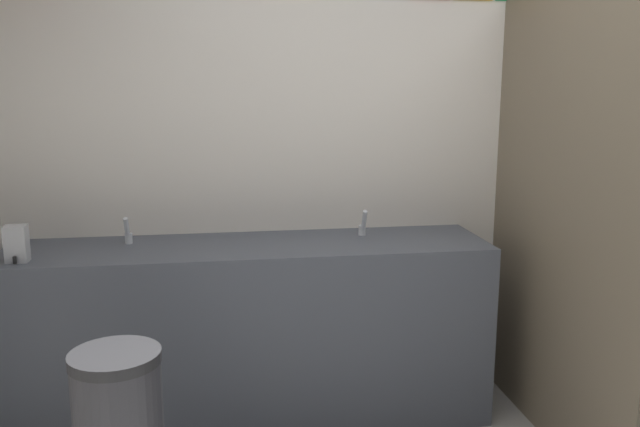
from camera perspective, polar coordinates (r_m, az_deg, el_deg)
name	(u,v)px	position (r m, az deg, el deg)	size (l,w,h in m)	color
wall_back	(382,144)	(3.46, 5.43, 6.08)	(3.80, 0.09, 2.63)	silver
vanity_counter	(252,331)	(3.25, -5.99, -10.12)	(2.27, 0.55, 0.88)	#4C515B
faucet_left	(128,234)	(3.22, -16.42, -1.69)	(0.04, 0.10, 0.14)	silver
faucet_right	(363,226)	(3.26, 3.77, -1.06)	(0.04, 0.10, 0.14)	silver
soap_dispenser	(17,244)	(3.06, -24.95, -2.42)	(0.09, 0.09, 0.16)	#B7BABF
stall_divider	(631,233)	(2.98, 25.47, -1.58)	(0.92, 1.32, 2.05)	#726651
toilet	(618,345)	(3.77, 24.57, -10.39)	(0.39, 0.49, 0.74)	white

